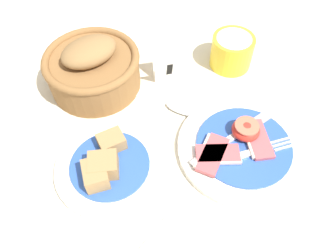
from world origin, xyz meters
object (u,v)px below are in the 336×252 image
at_px(bread_plate, 109,166).
at_px(bread_basket, 93,68).
at_px(sugar_cup, 232,51).
at_px(teaspoon_near_cup, 170,105).
at_px(breakfast_plate, 242,146).
at_px(number_card, 168,66).

height_order(bread_plate, bread_basket, bread_basket).
bearing_deg(sugar_cup, bread_plate, -148.90).
distance_m(bread_plate, bread_basket, 0.22).
bearing_deg(sugar_cup, teaspoon_near_cup, -154.27).
distance_m(bread_basket, teaspoon_near_cup, 0.17).
xyz_separation_m(breakfast_plate, bread_basket, (-0.23, 0.24, 0.04)).
bearing_deg(sugar_cup, bread_basket, 175.34).
xyz_separation_m(breakfast_plate, bread_plate, (-0.24, 0.03, 0.00)).
bearing_deg(sugar_cup, number_card, -178.11).
height_order(breakfast_plate, bread_basket, bread_basket).
xyz_separation_m(breakfast_plate, sugar_cup, (0.07, 0.22, 0.03)).
bearing_deg(bread_basket, sugar_cup, -4.66).
bearing_deg(bread_plate, sugar_cup, 31.10).
relative_size(breakfast_plate, sugar_cup, 2.65).
relative_size(bread_plate, number_card, 2.63).
bearing_deg(teaspoon_near_cup, bread_plate, -100.85).
bearing_deg(bread_basket, teaspoon_near_cup, -38.57).
relative_size(breakfast_plate, teaspoon_near_cup, 1.56).
xyz_separation_m(breakfast_plate, teaspoon_near_cup, (-0.10, 0.14, -0.01)).
xyz_separation_m(sugar_cup, bread_basket, (-0.30, 0.02, 0.01)).
distance_m(sugar_cup, bread_basket, 0.30).
relative_size(bread_plate, sugar_cup, 2.13).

